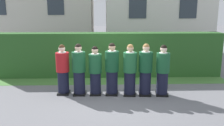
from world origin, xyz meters
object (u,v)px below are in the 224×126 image
Objects in this scene: student_front_row_3 at (112,70)px; student_front_row_4 at (130,71)px; student_in_red_blazer at (63,71)px; student_front_row_6 at (163,71)px; student_front_row_2 at (95,72)px; student_front_row_5 at (145,71)px; student_front_row_1 at (79,71)px.

student_front_row_3 is 1.02× the size of student_front_row_4.
student_in_red_blazer is 1.00× the size of student_front_row_6.
student_front_row_3 is at bearing 175.62° from student_front_row_6.
student_front_row_2 is 0.54m from student_front_row_3.
student_front_row_2 is at bearing 176.57° from student_front_row_6.
student_front_row_3 is 0.58m from student_front_row_4.
student_in_red_blazer reaches higher than student_front_row_2.
student_front_row_5 is at bearing -3.91° from student_in_red_blazer.
student_front_row_2 is at bearing -1.44° from student_front_row_1.
student_front_row_5 is 0.55m from student_front_row_6.
student_front_row_1 is 1.00× the size of student_front_row_5.
student_front_row_1 is 1.64m from student_front_row_4.
student_front_row_1 reaches higher than student_in_red_blazer.
student_in_red_blazer is 0.97× the size of student_front_row_3.
student_front_row_5 reaches higher than student_in_red_blazer.
student_front_row_1 is 1.02× the size of student_front_row_6.
student_front_row_1 is 0.53m from student_front_row_2.
student_in_red_blazer is at bearing 174.82° from student_front_row_2.
student_front_row_1 is 2.14m from student_front_row_5.
student_in_red_blazer is at bearing 175.99° from student_front_row_6.
student_front_row_5 is (0.50, -0.01, 0.01)m from student_front_row_4.
student_front_row_4 is at bearing -3.28° from student_front_row_1.
student_front_row_3 is (1.07, -0.02, 0.01)m from student_front_row_1.
student_front_row_3 reaches higher than student_front_row_5.
student_front_row_3 is (0.54, -0.01, 0.05)m from student_front_row_2.
student_front_row_2 is (1.06, -0.10, -0.02)m from student_in_red_blazer.
student_front_row_6 is at bearing -4.01° from student_in_red_blazer.
student_in_red_blazer is at bearing 176.09° from student_front_row_5.
student_front_row_3 reaches higher than student_front_row_2.
student_in_red_blazer is at bearing 176.37° from student_front_row_3.
student_front_row_4 is 0.50m from student_front_row_5.
student_front_row_6 reaches higher than student_in_red_blazer.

